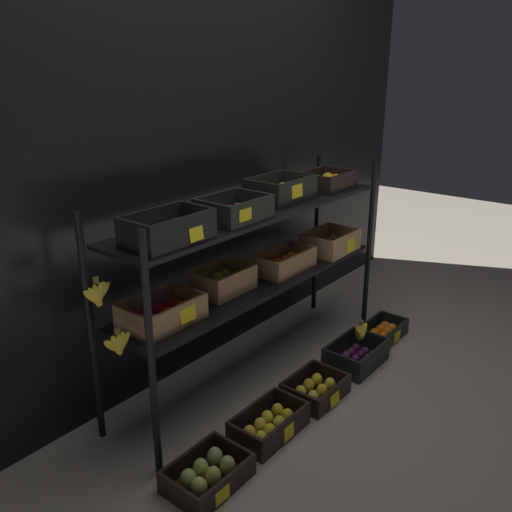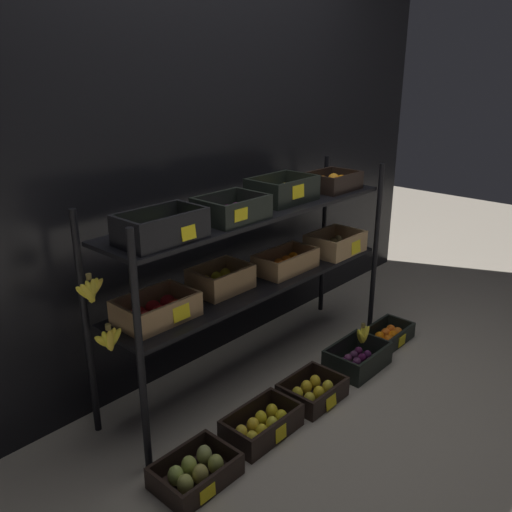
# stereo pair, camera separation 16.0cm
# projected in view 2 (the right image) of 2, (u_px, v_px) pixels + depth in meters

# --- Properties ---
(ground_plane) EXTENTS (10.00, 10.00, 0.00)m
(ground_plane) POSITION_uv_depth(u_px,v_px,m) (256.00, 369.00, 3.09)
(ground_plane) COLOR gray
(storefront_wall) EXTENTS (4.22, 0.12, 2.29)m
(storefront_wall) POSITION_uv_depth(u_px,v_px,m) (202.00, 163.00, 2.96)
(storefront_wall) COLOR black
(storefront_wall) RESTS_ON ground_plane
(display_rack) EXTENTS (1.95, 0.44, 1.10)m
(display_rack) POSITION_uv_depth(u_px,v_px,m) (254.00, 245.00, 2.81)
(display_rack) COLOR black
(display_rack) RESTS_ON ground_plane
(crate_ground_pear) EXTENTS (0.34, 0.25, 0.10)m
(crate_ground_pear) POSITION_uv_depth(u_px,v_px,m) (195.00, 472.00, 2.25)
(crate_ground_pear) COLOR black
(crate_ground_pear) RESTS_ON ground_plane
(crate_ground_lemon) EXTENTS (0.38, 0.22, 0.12)m
(crate_ground_lemon) POSITION_uv_depth(u_px,v_px,m) (262.00, 425.00, 2.54)
(crate_ground_lemon) COLOR black
(crate_ground_lemon) RESTS_ON ground_plane
(crate_ground_center_lemon) EXTENTS (0.32, 0.26, 0.11)m
(crate_ground_center_lemon) POSITION_uv_depth(u_px,v_px,m) (312.00, 391.00, 2.81)
(crate_ground_center_lemon) COLOR black
(crate_ground_center_lemon) RESTS_ON ground_plane
(crate_ground_plum) EXTENTS (0.37, 0.25, 0.14)m
(crate_ground_plum) POSITION_uv_depth(u_px,v_px,m) (357.00, 360.00, 3.10)
(crate_ground_plum) COLOR black
(crate_ground_plum) RESTS_ON ground_plane
(crate_ground_tangerine) EXTENTS (0.37, 0.21, 0.10)m
(crate_ground_tangerine) POSITION_uv_depth(u_px,v_px,m) (387.00, 336.00, 3.38)
(crate_ground_tangerine) COLOR black
(crate_ground_tangerine) RESTS_ON ground_plane
(banana_bunch_loose) EXTENTS (0.14, 0.05, 0.13)m
(banana_bunch_loose) POSITION_uv_depth(u_px,v_px,m) (362.00, 335.00, 3.08)
(banana_bunch_loose) COLOR brown
(banana_bunch_loose) RESTS_ON crate_ground_plum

